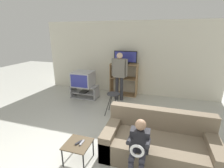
% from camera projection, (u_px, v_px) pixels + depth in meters
% --- Properties ---
extents(wall_back, '(6.40, 0.06, 2.60)m').
position_uv_depth(wall_back, '(128.00, 59.00, 5.88)').
color(wall_back, silver).
rests_on(wall_back, ground_plane).
extents(tv_stand, '(0.93, 0.45, 0.43)m').
position_uv_depth(tv_stand, '(85.00, 92.00, 5.72)').
color(tv_stand, '#A8A8AD').
rests_on(tv_stand, ground_plane).
extents(television_main, '(0.68, 0.64, 0.50)m').
position_uv_depth(television_main, '(83.00, 79.00, 5.58)').
color(television_main, '#B2B2B7').
rests_on(television_main, tv_stand).
extents(media_shelf, '(0.97, 0.40, 1.16)m').
position_uv_depth(media_shelf, '(124.00, 79.00, 5.87)').
color(media_shelf, '#9E7A51').
rests_on(media_shelf, ground_plane).
extents(television_flat, '(0.81, 0.20, 0.44)m').
position_uv_depth(television_flat, '(125.00, 58.00, 5.65)').
color(television_flat, black).
rests_on(television_flat, media_shelf).
extents(folding_stool, '(0.41, 0.40, 0.62)m').
position_uv_depth(folding_stool, '(113.00, 97.00, 4.45)').
color(folding_stool, black).
rests_on(folding_stool, ground_plane).
extents(snack_table, '(0.44, 0.44, 0.37)m').
position_uv_depth(snack_table, '(78.00, 145.00, 2.82)').
color(snack_table, brown).
rests_on(snack_table, ground_plane).
extents(remote_control_black, '(0.09, 0.15, 0.02)m').
position_uv_depth(remote_control_black, '(79.00, 143.00, 2.81)').
color(remote_control_black, '#232328').
rests_on(remote_control_black, snack_table).
extents(remote_control_white, '(0.04, 0.15, 0.02)m').
position_uv_depth(remote_control_white, '(82.00, 143.00, 2.81)').
color(remote_control_white, gray).
rests_on(remote_control_white, snack_table).
extents(couch, '(1.96, 0.91, 0.81)m').
position_uv_depth(couch, '(158.00, 143.00, 2.96)').
color(couch, '#756651').
rests_on(couch, ground_plane).
extents(person_standing_adult, '(0.53, 0.20, 1.60)m').
position_uv_depth(person_standing_adult, '(119.00, 72.00, 5.28)').
color(person_standing_adult, '#2D2D33').
rests_on(person_standing_adult, ground_plane).
extents(person_seated_child, '(0.33, 0.43, 0.95)m').
position_uv_depth(person_seated_child, '(139.00, 145.00, 2.47)').
color(person_seated_child, '#2D2D38').
rests_on(person_seated_child, ground_plane).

